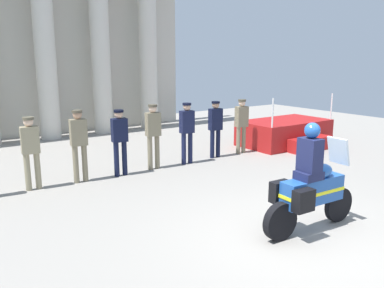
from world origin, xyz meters
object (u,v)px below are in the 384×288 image
object	(u,v)px
reviewing_stand	(286,133)
officer_in_row_1	(31,147)
officer_in_row_7	(241,122)
officer_in_row_3	(120,137)
officer_in_row_4	(153,131)
officer_in_row_6	(215,125)
officer_in_row_2	(79,140)
officer_in_row_5	(187,128)
motorcycle_with_rider	(310,187)

from	to	relation	value
reviewing_stand	officer_in_row_1	xyz separation A→B (m)	(-8.30, 0.02, 0.57)
officer_in_row_7	officer_in_row_3	bearing A→B (deg)	7.04
officer_in_row_4	officer_in_row_6	bearing A→B (deg)	-173.07
officer_in_row_2	officer_in_row_1	bearing A→B (deg)	2.20
officer_in_row_3	reviewing_stand	bearing A→B (deg)	-173.17
officer_in_row_5	officer_in_row_7	size ratio (longest dim) A/B	1.02
motorcycle_with_rider	officer_in_row_7	bearing A→B (deg)	62.46
officer_in_row_2	officer_in_row_7	bearing A→B (deg)	-173.91
officer_in_row_1	officer_in_row_4	world-z (taller)	officer_in_row_4
officer_in_row_2	officer_in_row_3	distance (m)	1.02
officer_in_row_6	officer_in_row_7	size ratio (longest dim) A/B	1.00
reviewing_stand	officer_in_row_5	xyz separation A→B (m)	(-4.18, -0.12, 0.61)
reviewing_stand	officer_in_row_3	size ratio (longest dim) A/B	1.81
officer_in_row_1	motorcycle_with_rider	bearing A→B (deg)	129.26
officer_in_row_4	motorcycle_with_rider	distance (m)	4.96
reviewing_stand	officer_in_row_6	distance (m)	3.14
officer_in_row_2	officer_in_row_5	size ratio (longest dim) A/B	1.01
reviewing_stand	officer_in_row_3	xyz separation A→B (m)	(-6.21, -0.11, 0.59)
motorcycle_with_rider	officer_in_row_5	bearing A→B (deg)	83.48
officer_in_row_1	reviewing_stand	bearing A→B (deg)	-174.34
officer_in_row_2	officer_in_row_6	xyz separation A→B (m)	(4.14, 0.04, -0.04)
reviewing_stand	officer_in_row_7	world-z (taller)	reviewing_stand
officer_in_row_1	officer_in_row_3	bearing A→B (deg)	-177.78
officer_in_row_3	officer_in_row_4	size ratio (longest dim) A/B	0.97
officer_in_row_2	officer_in_row_6	world-z (taller)	officer_in_row_2
reviewing_stand	officer_in_row_7	bearing A→B (deg)	-179.41
reviewing_stand	officer_in_row_2	size ratio (longest dim) A/B	1.74
reviewing_stand	officer_in_row_2	xyz separation A→B (m)	(-7.23, -0.05, 0.62)
officer_in_row_5	motorcycle_with_rider	xyz separation A→B (m)	(-0.81, -4.87, -0.22)
reviewing_stand	motorcycle_with_rider	bearing A→B (deg)	-135.01
officer_in_row_1	officer_in_row_3	world-z (taller)	officer_in_row_3
officer_in_row_4	officer_in_row_2	bearing A→B (deg)	5.89
officer_in_row_5	officer_in_row_7	xyz separation A→B (m)	(2.11, 0.10, -0.02)
officer_in_row_7	officer_in_row_6	bearing A→B (deg)	4.73
officer_in_row_3	officer_in_row_6	bearing A→B (deg)	-172.21
officer_in_row_4	officer_in_row_6	size ratio (longest dim) A/B	1.03
officer_in_row_4	officer_in_row_6	distance (m)	2.13
officer_in_row_3	motorcycle_with_rider	xyz separation A→B (m)	(1.22, -4.88, -0.20)
officer_in_row_1	motorcycle_with_rider	world-z (taller)	motorcycle_with_rider
officer_in_row_2	officer_in_row_5	world-z (taller)	officer_in_row_2
officer_in_row_2	officer_in_row_3	bearing A→B (deg)	-177.77
officer_in_row_6	officer_in_row_7	world-z (taller)	officer_in_row_6
reviewing_stand	officer_in_row_4	bearing A→B (deg)	-179.52
officer_in_row_1	officer_in_row_4	xyz separation A→B (m)	(3.09, -0.07, 0.05)
officer_in_row_7	officer_in_row_1	bearing A→B (deg)	5.42
officer_in_row_4	officer_in_row_5	distance (m)	1.04
motorcycle_with_rider	officer_in_row_6	bearing A→B (deg)	71.99
officer_in_row_1	officer_in_row_3	xyz separation A→B (m)	(2.09, -0.13, 0.01)
officer_in_row_2	officer_in_row_7	size ratio (longest dim) A/B	1.03
reviewing_stand	officer_in_row_1	distance (m)	8.32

